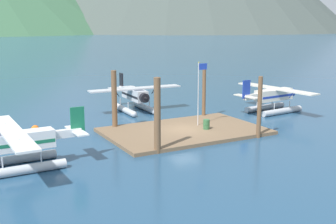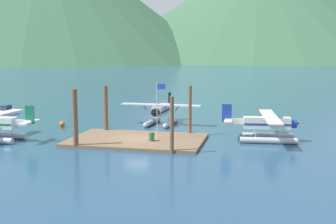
{
  "view_description": "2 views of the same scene",
  "coord_description": "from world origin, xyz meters",
  "px_view_note": "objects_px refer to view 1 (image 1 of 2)",
  "views": [
    {
      "loc": [
        -19.02,
        -31.71,
        9.59
      ],
      "look_at": [
        -1.29,
        0.68,
        1.9
      ],
      "focal_mm": 45.64,
      "sensor_mm": 36.0,
      "label": 1
    },
    {
      "loc": [
        12.59,
        -41.12,
        9.04
      ],
      "look_at": [
        2.36,
        4.27,
        2.59
      ],
      "focal_mm": 44.73,
      "sensor_mm": 36.0,
      "label": 2
    }
  ],
  "objects_px": {
    "seaplane_cream_stbd_fwd": "(274,98)",
    "flagpole": "(200,86)",
    "seaplane_silver_bow_centre": "(135,97)",
    "seaplane_white_port_aft": "(17,146)",
    "mooring_buoy": "(35,129)",
    "fuel_drum": "(206,124)"
  },
  "relations": [
    {
      "from": "mooring_buoy",
      "to": "seaplane_white_port_aft",
      "type": "relative_size",
      "value": 0.07
    },
    {
      "from": "fuel_drum",
      "to": "mooring_buoy",
      "type": "height_order",
      "value": "fuel_drum"
    },
    {
      "from": "seaplane_cream_stbd_fwd",
      "to": "seaplane_silver_bow_centre",
      "type": "relative_size",
      "value": 1.0
    },
    {
      "from": "flagpole",
      "to": "seaplane_white_port_aft",
      "type": "xyz_separation_m",
      "value": [
        -16.82,
        -3.83,
        -2.39
      ]
    },
    {
      "from": "fuel_drum",
      "to": "seaplane_white_port_aft",
      "type": "relative_size",
      "value": 0.08
    },
    {
      "from": "mooring_buoy",
      "to": "seaplane_white_port_aft",
      "type": "height_order",
      "value": "seaplane_white_port_aft"
    },
    {
      "from": "flagpole",
      "to": "fuel_drum",
      "type": "height_order",
      "value": "flagpole"
    },
    {
      "from": "mooring_buoy",
      "to": "seaplane_silver_bow_centre",
      "type": "bearing_deg",
      "value": 20.6
    },
    {
      "from": "flagpole",
      "to": "fuel_drum",
      "type": "xyz_separation_m",
      "value": [
        -0.3,
        -1.67,
        -3.23
      ]
    },
    {
      "from": "fuel_drum",
      "to": "seaplane_silver_bow_centre",
      "type": "relative_size",
      "value": 0.08
    },
    {
      "from": "seaplane_silver_bow_centre",
      "to": "fuel_drum",
      "type": "bearing_deg",
      "value": -81.32
    },
    {
      "from": "mooring_buoy",
      "to": "flagpole",
      "type": "bearing_deg",
      "value": -21.65
    },
    {
      "from": "seaplane_cream_stbd_fwd",
      "to": "flagpole",
      "type": "bearing_deg",
      "value": -168.63
    },
    {
      "from": "seaplane_silver_bow_centre",
      "to": "seaplane_white_port_aft",
      "type": "bearing_deg",
      "value": -137.1
    },
    {
      "from": "seaplane_cream_stbd_fwd",
      "to": "seaplane_white_port_aft",
      "type": "height_order",
      "value": "same"
    },
    {
      "from": "flagpole",
      "to": "seaplane_cream_stbd_fwd",
      "type": "distance_m",
      "value": 11.62
    },
    {
      "from": "flagpole",
      "to": "seaplane_silver_bow_centre",
      "type": "relative_size",
      "value": 0.56
    },
    {
      "from": "seaplane_cream_stbd_fwd",
      "to": "mooring_buoy",
      "type": "bearing_deg",
      "value": 172.61
    },
    {
      "from": "mooring_buoy",
      "to": "seaplane_silver_bow_centre",
      "type": "height_order",
      "value": "seaplane_silver_bow_centre"
    },
    {
      "from": "fuel_drum",
      "to": "seaplane_silver_bow_centre",
      "type": "xyz_separation_m",
      "value": [
        -1.76,
        11.56,
        0.84
      ]
    },
    {
      "from": "fuel_drum",
      "to": "mooring_buoy",
      "type": "bearing_deg",
      "value": 152.09
    },
    {
      "from": "seaplane_cream_stbd_fwd",
      "to": "seaplane_white_port_aft",
      "type": "xyz_separation_m",
      "value": [
        -27.96,
        -6.07,
        0.0
      ]
    }
  ]
}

